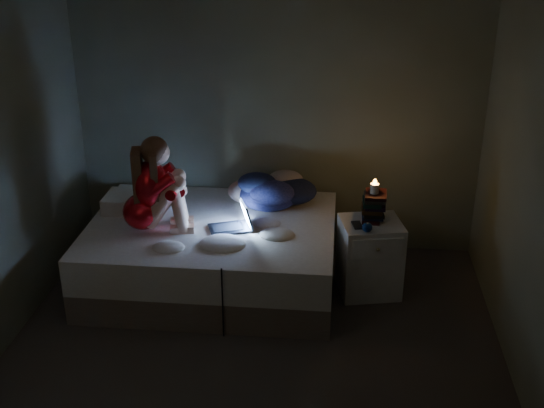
# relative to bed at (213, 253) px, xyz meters

# --- Properties ---
(floor) EXTENTS (3.60, 3.80, 0.02)m
(floor) POSITION_rel_bed_xyz_m (0.46, -1.10, -0.29)
(floor) COLOR #3A332D
(floor) RESTS_ON ground
(wall_back) EXTENTS (3.60, 0.02, 2.60)m
(wall_back) POSITION_rel_bed_xyz_m (0.46, 0.81, 1.02)
(wall_back) COLOR #4E5441
(wall_back) RESTS_ON ground
(wall_front) EXTENTS (3.60, 0.02, 2.60)m
(wall_front) POSITION_rel_bed_xyz_m (0.46, -3.01, 1.02)
(wall_front) COLOR #4E5441
(wall_front) RESTS_ON ground
(bed) EXTENTS (2.02, 1.52, 0.56)m
(bed) POSITION_rel_bed_xyz_m (0.00, 0.00, 0.00)
(bed) COLOR beige
(bed) RESTS_ON ground
(pillow) EXTENTS (0.48, 0.34, 0.14)m
(pillow) POSITION_rel_bed_xyz_m (-0.71, 0.20, 0.35)
(pillow) COLOR silver
(pillow) RESTS_ON bed
(woman) EXTENTS (0.55, 0.42, 0.79)m
(woman) POSITION_rel_bed_xyz_m (-0.52, -0.18, 0.67)
(woman) COLOR #930400
(woman) RESTS_ON bed
(laptop) EXTENTS (0.40, 0.34, 0.24)m
(laptop) POSITION_rel_bed_xyz_m (0.17, -0.09, 0.40)
(laptop) COLOR black
(laptop) RESTS_ON bed
(clothes_pile) EXTENTS (0.55, 0.44, 0.33)m
(clothes_pile) POSITION_rel_bed_xyz_m (0.43, 0.39, 0.44)
(clothes_pile) COLOR #101645
(clothes_pile) RESTS_ON bed
(nightstand) EXTENTS (0.55, 0.51, 0.63)m
(nightstand) POSITION_rel_bed_xyz_m (1.31, -0.01, 0.04)
(nightstand) COLOR silver
(nightstand) RESTS_ON ground
(book_stack) EXTENTS (0.19, 0.25, 0.22)m
(book_stack) POSITION_rel_bed_xyz_m (1.31, 0.06, 0.46)
(book_stack) COLOR black
(book_stack) RESTS_ON nightstand
(candle) EXTENTS (0.07, 0.07, 0.08)m
(candle) POSITION_rel_bed_xyz_m (1.31, 0.06, 0.61)
(candle) COLOR beige
(candle) RESTS_ON book_stack
(phone) EXTENTS (0.07, 0.14, 0.01)m
(phone) POSITION_rel_bed_xyz_m (1.17, -0.06, 0.36)
(phone) COLOR black
(phone) RESTS_ON nightstand
(blue_orb) EXTENTS (0.08, 0.08, 0.08)m
(blue_orb) POSITION_rel_bed_xyz_m (1.23, -0.17, 0.40)
(blue_orb) COLOR #071E51
(blue_orb) RESTS_ON nightstand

